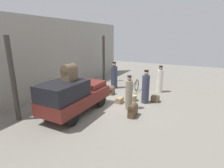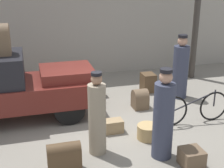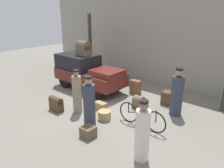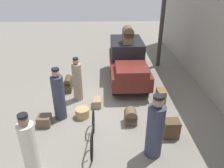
{
  "view_description": "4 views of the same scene",
  "coord_description": "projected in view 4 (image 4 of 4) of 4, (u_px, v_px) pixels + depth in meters",
  "views": [
    {
      "loc": [
        -7.93,
        -3.96,
        3.44
      ],
      "look_at": [
        0.2,
        0.2,
        0.95
      ],
      "focal_mm": 28.0,
      "sensor_mm": 36.0,
      "label": 1
    },
    {
      "loc": [
        -1.62,
        -6.34,
        3.38
      ],
      "look_at": [
        0.2,
        0.2,
        0.95
      ],
      "focal_mm": 50.0,
      "sensor_mm": 36.0,
      "label": 2
    },
    {
      "loc": [
        5.53,
        -5.92,
        3.78
      ],
      "look_at": [
        0.2,
        0.2,
        0.95
      ],
      "focal_mm": 35.0,
      "sensor_mm": 36.0,
      "label": 3
    },
    {
      "loc": [
        6.77,
        -0.05,
        4.35
      ],
      "look_at": [
        0.2,
        0.2,
        0.95
      ],
      "focal_mm": 35.0,
      "sensor_mm": 36.0,
      "label": 4
    }
  ],
  "objects": [
    {
      "name": "wicker_basket",
      "position": [
        82.0,
        113.0,
        7.28
      ],
      "size": [
        0.46,
        0.46,
        0.31
      ],
      "color": "tan",
      "rests_on": "ground"
    },
    {
      "name": "canopy_pillar_left",
      "position": [
        161.0,
        32.0,
        10.55
      ],
      "size": [
        0.2,
        0.2,
        3.5
      ],
      "color": "#38332D",
      "rests_on": "ground"
    },
    {
      "name": "ground_plane",
      "position": [
        106.0,
        105.0,
        8.01
      ],
      "size": [
        30.0,
        30.0,
        0.0
      ],
      "primitive_type": "plane",
      "color": "gray"
    },
    {
      "name": "trunk_large_brown",
      "position": [
        131.0,
        116.0,
        6.93
      ],
      "size": [
        0.38,
        0.39,
        0.52
      ],
      "color": "brown",
      "rests_on": "ground"
    },
    {
      "name": "trunk_on_truck_roof",
      "position": [
        128.0,
        35.0,
        9.16
      ],
      "size": [
        0.61,
        0.45,
        0.7
      ],
      "color": "brown",
      "rests_on": "truck"
    },
    {
      "name": "trunk_wicker_pale",
      "position": [
        171.0,
        128.0,
        6.36
      ],
      "size": [
        0.37,
        0.45,
        0.55
      ],
      "color": "#4C3823",
      "rests_on": "ground"
    },
    {
      "name": "suitcase_small_leather",
      "position": [
        97.0,
        102.0,
        7.88
      ],
      "size": [
        0.46,
        0.28,
        0.29
      ],
      "color": "#937A56",
      "rests_on": "ground"
    },
    {
      "name": "conductor_in_dark_uniform",
      "position": [
        155.0,
        129.0,
        5.48
      ],
      "size": [
        0.44,
        0.44,
        1.8
      ],
      "color": "#33384C",
      "rests_on": "ground"
    },
    {
      "name": "bicycle",
      "position": [
        93.0,
        133.0,
        6.03
      ],
      "size": [
        1.81,
        0.04,
        0.79
      ],
      "color": "black",
      "rests_on": "ground"
    },
    {
      "name": "porter_carrying_trunk",
      "position": [
        77.0,
        81.0,
        8.02
      ],
      "size": [
        0.34,
        0.34,
        1.67
      ],
      "color": "gray",
      "rests_on": "ground"
    },
    {
      "name": "porter_standing_middle",
      "position": [
        30.0,
        148.0,
        4.97
      ],
      "size": [
        0.38,
        0.38,
        1.69
      ],
      "color": "silver",
      "rests_on": "ground"
    },
    {
      "name": "suitcase_tan_flat",
      "position": [
        161.0,
        98.0,
        7.83
      ],
      "size": [
        0.48,
        0.28,
        0.64
      ],
      "color": "brown",
      "rests_on": "ground"
    },
    {
      "name": "porter_lifting_near_truck",
      "position": [
        59.0,
        96.0,
        6.95
      ],
      "size": [
        0.39,
        0.39,
        1.78
      ],
      "color": "#33384C",
      "rests_on": "ground"
    },
    {
      "name": "trunk_umber_medium",
      "position": [
        68.0,
        83.0,
        8.85
      ],
      "size": [
        0.59,
        0.27,
        0.58
      ],
      "color": "#4C3823",
      "rests_on": "ground"
    },
    {
      "name": "suitcase_black_upright",
      "position": [
        44.0,
        121.0,
        6.88
      ],
      "size": [
        0.4,
        0.4,
        0.33
      ],
      "color": "brown",
      "rests_on": "ground"
    },
    {
      "name": "truck",
      "position": [
        128.0,
        61.0,
        9.51
      ],
      "size": [
        3.62,
        1.51,
        1.63
      ],
      "color": "black",
      "rests_on": "ground"
    }
  ]
}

